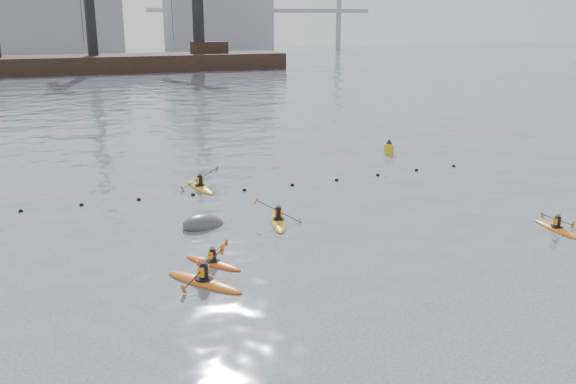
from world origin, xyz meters
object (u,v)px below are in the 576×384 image
at_px(mooring_buoy, 204,226).
at_px(nav_buoy, 389,149).
at_px(kayaker_0, 204,281).
at_px(kayaker_2, 213,262).
at_px(kayaker_3, 278,221).
at_px(kayaker_4, 557,228).
at_px(kayaker_5, 200,187).

relative_size(mooring_buoy, nav_buoy, 1.78).
relative_size(kayaker_0, kayaker_2, 1.25).
xyz_separation_m(kayaker_3, nav_buoy, (13.21, 11.72, 0.29)).
bearing_deg(mooring_buoy, nav_buoy, 32.95).
height_order(kayaker_4, kayaker_5, kayaker_5).
xyz_separation_m(mooring_buoy, nav_buoy, (16.73, 10.84, 0.39)).
height_order(kayaker_4, mooring_buoy, kayaker_4).
height_order(kayaker_0, kayaker_5, kayaker_5).
height_order(kayaker_2, nav_buoy, nav_buoy).
bearing_deg(kayaker_3, kayaker_5, 122.10).
relative_size(kayaker_0, mooring_buoy, 1.44).
relative_size(kayaker_0, kayaker_4, 1.10).
distance_m(kayaker_3, kayaker_4, 13.24).
relative_size(kayaker_0, kayaker_3, 0.95).
xyz_separation_m(kayaker_0, kayaker_5, (3.11, 13.21, -0.00)).
relative_size(kayaker_5, mooring_buoy, 1.55).
bearing_deg(nav_buoy, kayaker_3, -138.44).
height_order(kayaker_0, kayaker_2, kayaker_0).
distance_m(mooring_buoy, nav_buoy, 19.94).
bearing_deg(kayaker_5, kayaker_0, -112.53).
height_order(kayaker_0, nav_buoy, kayaker_0).
bearing_deg(kayaker_2, kayaker_3, 6.59).
bearing_deg(kayaker_3, nav_buoy, 58.46).
bearing_deg(kayaker_0, kayaker_2, 29.28).
relative_size(kayaker_3, kayaker_5, 0.97).
height_order(kayaker_0, kayaker_3, kayaker_3).
xyz_separation_m(kayaker_5, nav_buoy, (15.27, 4.16, 0.29)).
relative_size(kayaker_4, mooring_buoy, 1.30).
xyz_separation_m(kayaker_0, nav_buoy, (18.37, 17.37, 0.28)).
bearing_deg(kayaker_2, kayaker_5, 43.17).
relative_size(kayaker_2, nav_buoy, 2.04).
relative_size(kayaker_3, mooring_buoy, 1.51).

